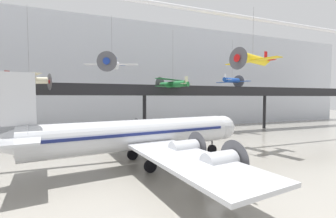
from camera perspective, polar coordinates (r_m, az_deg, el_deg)
The scene contains 10 objects.
ground_plane at distance 21.51m, azimuth 13.33°, elevation -17.85°, with size 260.00×260.00×0.00m, color gray.
hangar_back_wall at distance 56.16m, azimuth -9.23°, elevation 8.38°, with size 140.00×3.00×25.93m.
mezzanine_walkway at distance 43.29m, azimuth -5.68°, elevation 3.89°, with size 110.00×3.20×9.99m.
ceiling_truss_beam at distance 34.99m, azimuth -0.38°, elevation 24.92°, with size 120.00×0.60×0.60m.
airliner_silver_main at distance 25.11m, azimuth -7.82°, elevation -6.61°, with size 28.37×32.46×9.79m.
suspended_plane_green_biplane at distance 42.44m, azimuth 1.20°, elevation 6.33°, with size 7.60×6.93×11.46m.
suspended_plane_blue_trainer at distance 51.89m, azimuth 15.95°, elevation 6.99°, with size 6.68×7.66×10.32m.
suspended_plane_yellow_lowwing at distance 34.79m, azimuth 20.72°, elevation 11.77°, with size 7.07×8.54×8.95m.
suspended_plane_white_twin at distance 36.82m, azimuth -14.04°, elevation 11.33°, with size 8.12×6.98×9.01m.
suspended_plane_cream_biplane at distance 36.48m, azimuth -31.71°, elevation 6.31°, with size 5.83×6.78×11.50m.
Camera 1 is at (-11.40, -16.58, 7.61)m, focal length 24.00 mm.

